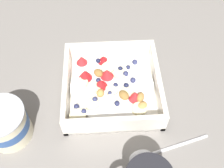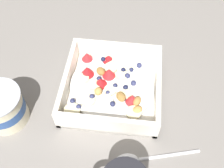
% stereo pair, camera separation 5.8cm
% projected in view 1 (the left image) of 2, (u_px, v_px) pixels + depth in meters
% --- Properties ---
extents(ground_plane, '(2.40, 2.40, 0.00)m').
position_uv_depth(ground_plane, '(115.00, 85.00, 0.62)').
color(ground_plane, gray).
extents(fruit_bowl, '(0.21, 0.21, 0.06)m').
position_uv_depth(fruit_bowl, '(111.00, 86.00, 0.59)').
color(fruit_bowl, white).
rests_on(fruit_bowl, ground).
extents(spoon, '(0.06, 0.17, 0.01)m').
position_uv_depth(spoon, '(153.00, 153.00, 0.52)').
color(spoon, silver).
rests_on(spoon, ground).
extents(yogurt_cup, '(0.10, 0.10, 0.08)m').
position_uv_depth(yogurt_cup, '(5.00, 124.00, 0.51)').
color(yogurt_cup, beige).
rests_on(yogurt_cup, ground).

